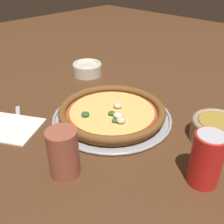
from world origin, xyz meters
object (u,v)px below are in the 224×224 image
Objects in this scene: pizza_tray at (112,117)px; bowl_far at (87,68)px; pizza at (112,111)px; fork at (18,122)px; beverage_can at (206,159)px; drinking_cup at (63,153)px; napkin at (9,127)px; bowl_near at (216,129)px.

bowl_far reaches higher than pizza_tray.
fork is at bearing 48.39° from pizza.
beverage_can is (-0.63, 0.22, 0.03)m from bowl_far.
bowl_far is 1.06× the size of drinking_cup.
drinking_cup is 0.30m from beverage_can.
napkin is 0.53m from beverage_can.
pizza is at bearing -125.94° from napkin.
bowl_near reaches higher than napkin.
bowl_near reaches higher than pizza.
beverage_can is at bearing 160.26° from bowl_far.
pizza_tray is 0.30m from bowl_near.
pizza_tray reaches higher than napkin.
bowl_far is (0.58, -0.06, -0.01)m from bowl_near.
beverage_can reaches higher than bowl_near.
beverage_can is (-0.32, 0.05, 0.06)m from pizza_tray.
bowl_near is at bearing -117.99° from drinking_cup.
bowl_far is at bearing -46.65° from drinking_cup.
fork is at bearing -6.29° from drinking_cup.
bowl_near is 0.58m from bowl_far.
bowl_far is (0.31, -0.18, 0.00)m from pizza.
napkin is at bearing -42.66° from fork.
bowl_near reaches higher than bowl_far.
napkin is (0.44, 0.36, -0.03)m from bowl_near.
bowl_far is 0.74× the size of fork.
drinking_cup is 0.26m from napkin.
pizza is at bearing 23.14° from bowl_near.
beverage_can is (-0.50, -0.16, 0.06)m from fork.
drinking_cup is 0.54× the size of napkin.
bowl_near is at bearing -156.94° from pizza_tray.
pizza_tray is 1.12× the size of pizza.
beverage_can reaches higher than drinking_cup.
pizza is at bearing -8.86° from beverage_can.
pizza is 1.98× the size of fork.
pizza_tray is at bearing -125.86° from napkin.
pizza_tray is at bearing -8.90° from beverage_can.
bowl_near reaches higher than pizza_tray.
bowl_near is 0.40m from drinking_cup.
drinking_cup is 0.91× the size of beverage_can.
drinking_cup reaches higher than napkin.
bowl_near is 0.56m from fork.
beverage_can is (-0.32, 0.05, 0.04)m from pizza.
drinking_cup is 0.27m from fork.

